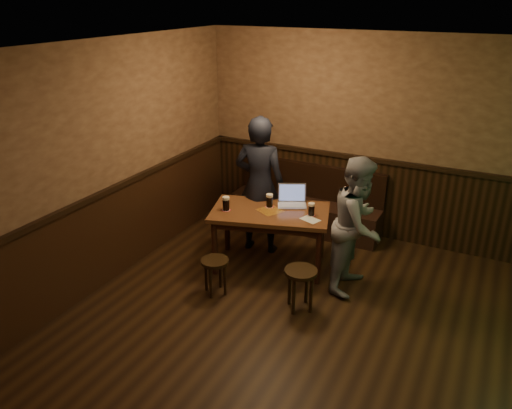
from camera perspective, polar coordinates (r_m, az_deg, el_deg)
The scene contains 12 objects.
room at distance 4.56m, azimuth 4.81°, elevation -3.57°, with size 5.04×6.04×2.84m.
bench at distance 7.36m, azimuth 5.75°, elevation -0.45°, with size 2.20×0.50×0.95m.
pub_table at distance 6.17m, azimuth 1.62°, elevation -1.55°, with size 1.60×1.19×0.77m.
stool_left at distance 5.77m, azimuth -4.71°, elevation -7.07°, with size 0.35×0.35×0.43m.
stool_right at distance 5.48m, azimuth 5.13°, elevation -8.34°, with size 0.41×0.41×0.49m.
pint_left at distance 6.12m, azimuth -3.45°, elevation 0.11°, with size 0.11×0.11×0.18m.
pint_mid at distance 6.20m, azimuth 1.56°, elevation 0.45°, with size 0.11×0.11×0.17m.
pint_right at distance 6.00m, azimuth 6.35°, elevation -0.55°, with size 0.10×0.10×0.16m.
laptop at distance 6.30m, azimuth 4.14°, elevation 0.56°, with size 0.44×0.41×0.25m.
menu at distance 5.92m, azimuth 6.21°, elevation -1.72°, with size 0.22×0.15×0.00m, color silver.
person_suit at distance 6.50m, azimuth 0.44°, elevation 2.21°, with size 0.67×0.44×1.84m, color black.
person_grey at distance 5.79m, azimuth 11.59°, elevation -2.28°, with size 0.78×0.61×1.61m, color gray.
Camera 1 is at (1.50, -3.57, 3.24)m, focal length 35.00 mm.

